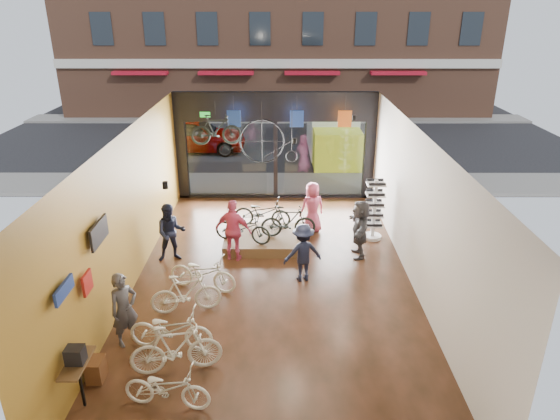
{
  "coord_description": "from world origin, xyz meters",
  "views": [
    {
      "loc": [
        0.19,
        -11.07,
        6.59
      ],
      "look_at": [
        0.17,
        1.4,
        1.38
      ],
      "focal_mm": 32.0,
      "sensor_mm": 36.0,
      "label": 1
    }
  ],
  "objects_px": {
    "hung_bike": "(216,130)",
    "floor_bike_2": "(171,329)",
    "floor_bike_3": "(186,293)",
    "customer_1": "(171,233)",
    "display_platform": "(266,240)",
    "floor_bike_1": "(176,348)",
    "box_truck": "(333,131)",
    "display_bike_mid": "(288,222)",
    "customer_4": "(312,208)",
    "floor_bike_4": "(203,273)",
    "street_car": "(193,134)",
    "display_bike_right": "(262,213)",
    "penny_farthing": "(271,143)",
    "floor_bike_0": "(167,388)",
    "customer_0": "(124,309)",
    "customer_2": "(234,230)",
    "customer_3": "(303,253)",
    "display_bike_left": "(243,227)",
    "customer_5": "(360,229)",
    "sunglasses_rack": "(374,210)"
  },
  "relations": [
    {
      "from": "display_bike_left",
      "to": "customer_5",
      "type": "distance_m",
      "value": 3.27
    },
    {
      "from": "street_car",
      "to": "penny_farthing",
      "type": "relative_size",
      "value": 2.76
    },
    {
      "from": "box_truck",
      "to": "display_bike_mid",
      "type": "xyz_separation_m",
      "value": [
        -2.14,
        -9.01,
        -0.44
      ]
    },
    {
      "from": "display_platform",
      "to": "floor_bike_1",
      "type": "bearing_deg",
      "value": -105.91
    },
    {
      "from": "customer_2",
      "to": "street_car",
      "type": "bearing_deg",
      "value": -58.61
    },
    {
      "from": "display_platform",
      "to": "display_bike_left",
      "type": "bearing_deg",
      "value": -146.44
    },
    {
      "from": "street_car",
      "to": "floor_bike_1",
      "type": "height_order",
      "value": "street_car"
    },
    {
      "from": "display_bike_mid",
      "to": "customer_5",
      "type": "height_order",
      "value": "customer_5"
    },
    {
      "from": "hung_bike",
      "to": "floor_bike_2",
      "type": "bearing_deg",
      "value": 170.61
    },
    {
      "from": "customer_3",
      "to": "hung_bike",
      "type": "height_order",
      "value": "hung_bike"
    },
    {
      "from": "floor_bike_3",
      "to": "display_bike_left",
      "type": "distance_m",
      "value": 3.23
    },
    {
      "from": "floor_bike_0",
      "to": "customer_0",
      "type": "xyz_separation_m",
      "value": [
        -1.21,
        1.79,
        0.4
      ]
    },
    {
      "from": "floor_bike_1",
      "to": "floor_bike_4",
      "type": "relative_size",
      "value": 1.01
    },
    {
      "from": "street_car",
      "to": "floor_bike_0",
      "type": "bearing_deg",
      "value": -172.39
    },
    {
      "from": "display_bike_right",
      "to": "display_bike_mid",
      "type": "bearing_deg",
      "value": -124.03
    },
    {
      "from": "display_bike_mid",
      "to": "display_bike_right",
      "type": "relative_size",
      "value": 0.92
    },
    {
      "from": "display_bike_right",
      "to": "hung_bike",
      "type": "xyz_separation_m",
      "value": [
        -1.46,
        1.48,
        2.18
      ]
    },
    {
      "from": "street_car",
      "to": "box_truck",
      "type": "bearing_deg",
      "value": -98.74
    },
    {
      "from": "sunglasses_rack",
      "to": "customer_0",
      "type": "bearing_deg",
      "value": -159.16
    },
    {
      "from": "street_car",
      "to": "display_bike_left",
      "type": "bearing_deg",
      "value": -163.43
    },
    {
      "from": "display_bike_mid",
      "to": "customer_5",
      "type": "xyz_separation_m",
      "value": [
        1.96,
        -0.59,
        0.05
      ]
    },
    {
      "from": "floor_bike_2",
      "to": "customer_2",
      "type": "distance_m",
      "value": 3.99
    },
    {
      "from": "floor_bike_1",
      "to": "floor_bike_0",
      "type": "bearing_deg",
      "value": 169.15
    },
    {
      "from": "display_bike_right",
      "to": "customer_0",
      "type": "distance_m",
      "value": 5.84
    },
    {
      "from": "floor_bike_3",
      "to": "penny_farthing",
      "type": "xyz_separation_m",
      "value": [
        1.86,
        5.59,
        2.02
      ]
    },
    {
      "from": "customer_4",
      "to": "floor_bike_4",
      "type": "bearing_deg",
      "value": 28.13
    },
    {
      "from": "hung_bike",
      "to": "customer_1",
      "type": "bearing_deg",
      "value": 154.84
    },
    {
      "from": "display_platform",
      "to": "customer_3",
      "type": "height_order",
      "value": "customer_3"
    },
    {
      "from": "sunglasses_rack",
      "to": "street_car",
      "type": "bearing_deg",
      "value": 106.81
    },
    {
      "from": "customer_0",
      "to": "customer_5",
      "type": "height_order",
      "value": "customer_5"
    },
    {
      "from": "display_bike_right",
      "to": "penny_farthing",
      "type": "relative_size",
      "value": 0.96
    },
    {
      "from": "customer_1",
      "to": "hung_bike",
      "type": "distance_m",
      "value": 3.82
    },
    {
      "from": "display_bike_left",
      "to": "penny_farthing",
      "type": "distance_m",
      "value": 3.2
    },
    {
      "from": "customer_0",
      "to": "customer_2",
      "type": "relative_size",
      "value": 0.93
    },
    {
      "from": "floor_bike_4",
      "to": "customer_1",
      "type": "relative_size",
      "value": 1.06
    },
    {
      "from": "floor_bike_2",
      "to": "customer_4",
      "type": "distance_m",
      "value": 6.52
    },
    {
      "from": "floor_bike_1",
      "to": "floor_bike_2",
      "type": "xyz_separation_m",
      "value": [
        -0.25,
        0.7,
        -0.07
      ]
    },
    {
      "from": "floor_bike_2",
      "to": "customer_1",
      "type": "distance_m",
      "value": 3.92
    },
    {
      "from": "floor_bike_3",
      "to": "floor_bike_0",
      "type": "bearing_deg",
      "value": 171.53
    },
    {
      "from": "floor_bike_3",
      "to": "customer_1",
      "type": "xyz_separation_m",
      "value": [
        -0.83,
        2.52,
        0.34
      ]
    },
    {
      "from": "street_car",
      "to": "hung_bike",
      "type": "relative_size",
      "value": 3.1
    },
    {
      "from": "floor_bike_2",
      "to": "display_bike_mid",
      "type": "height_order",
      "value": "display_bike_mid"
    },
    {
      "from": "display_bike_left",
      "to": "penny_farthing",
      "type": "height_order",
      "value": "penny_farthing"
    },
    {
      "from": "display_bike_mid",
      "to": "customer_1",
      "type": "height_order",
      "value": "customer_1"
    },
    {
      "from": "floor_bike_1",
      "to": "customer_2",
      "type": "bearing_deg",
      "value": -20.47
    },
    {
      "from": "street_car",
      "to": "sunglasses_rack",
      "type": "height_order",
      "value": "sunglasses_rack"
    },
    {
      "from": "box_truck",
      "to": "floor_bike_0",
      "type": "height_order",
      "value": "box_truck"
    },
    {
      "from": "box_truck",
      "to": "floor_bike_0",
      "type": "relative_size",
      "value": 3.98
    },
    {
      "from": "floor_bike_1",
      "to": "customer_3",
      "type": "relative_size",
      "value": 1.14
    },
    {
      "from": "box_truck",
      "to": "customer_5",
      "type": "xyz_separation_m",
      "value": [
        -0.18,
        -9.6,
        -0.39
      ]
    }
  ]
}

